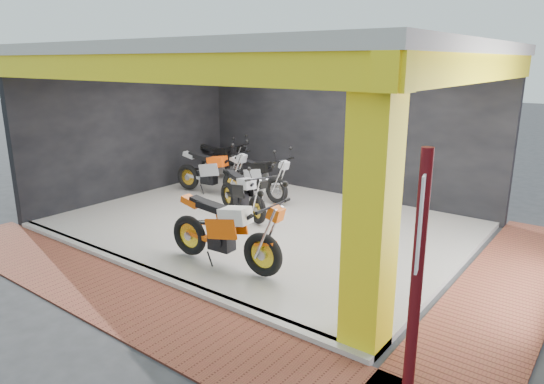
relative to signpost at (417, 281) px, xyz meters
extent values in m
plane|color=#2D2D30|center=(-4.64, 1.66, -1.48)|extent=(80.00, 80.00, 0.00)
cube|color=silver|center=(-4.64, 3.66, -1.43)|extent=(8.00, 6.00, 0.10)
cube|color=beige|center=(-4.64, 3.66, 2.12)|extent=(8.40, 6.40, 0.20)
cube|color=black|center=(-4.64, 6.76, 0.27)|extent=(8.20, 0.20, 3.50)
cube|color=black|center=(-8.74, 3.66, 0.27)|extent=(0.20, 6.20, 3.50)
cube|color=yellow|center=(-0.89, 0.91, 0.27)|extent=(0.50, 0.50, 3.50)
cube|color=yellow|center=(-4.64, 0.66, 1.82)|extent=(8.40, 0.30, 0.40)
cube|color=yellow|center=(-0.64, 3.66, 1.82)|extent=(0.30, 6.40, 0.40)
cube|color=silver|center=(-4.64, 0.64, -1.43)|extent=(8.00, 0.20, 0.10)
cube|color=brown|center=(-4.64, -0.14, -1.47)|extent=(9.00, 1.40, 0.03)
cube|color=brown|center=(0.16, 3.66, -1.47)|extent=(1.40, 7.00, 0.03)
cylinder|color=#590D11|center=(0.00, 0.00, -0.13)|extent=(0.11, 0.11, 2.71)
cube|color=white|center=(0.00, 0.00, 0.57)|extent=(0.11, 0.37, 0.87)
camera|label=1|loc=(1.37, -3.98, 1.92)|focal=32.00mm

